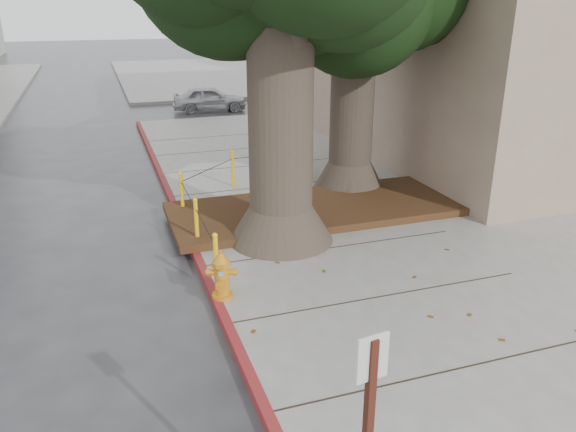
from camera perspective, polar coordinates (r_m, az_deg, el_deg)
name	(u,v)px	position (r m, az deg, el deg)	size (l,w,h in m)	color
ground	(353,310)	(9.01, 6.58, -9.45)	(140.00, 140.00, 0.00)	#28282B
sidewalk_main	(546,210)	(14.10, 24.70, 0.54)	(16.00, 26.00, 0.15)	slate
sidewalk_far	(243,73)	(38.42, -4.56, 14.26)	(16.00, 20.00, 0.15)	slate
curb_red	(198,259)	(10.57, -9.17, -4.29)	(0.14, 26.00, 0.16)	maroon
planter_bed	(316,209)	(12.48, 2.82, 0.75)	(6.40, 2.60, 0.16)	black
building_side_white	(413,2)	(38.28, 12.56, 20.48)	(10.00, 10.00, 9.00)	silver
bollard_ring	(232,192)	(12.27, -5.67, 2.45)	(3.79, 5.39, 0.95)	yellow
fire_hydrant	(222,275)	(8.87, -6.76, -5.96)	(0.43, 0.42, 0.81)	orange
car_silver	(210,99)	(25.31, -7.97, 11.72)	(1.28, 3.19, 1.09)	#B0B1B6
car_red	(317,85)	(28.86, 2.95, 13.13)	(1.28, 3.67, 1.21)	maroon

